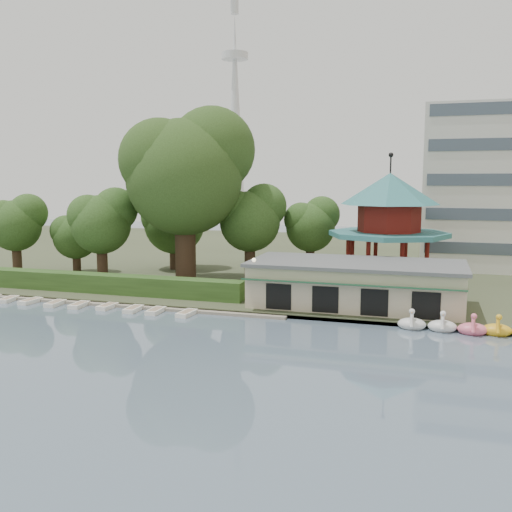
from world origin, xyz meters
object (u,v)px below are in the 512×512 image
at_px(boathouse, 356,283).
at_px(big_tree, 186,168).
at_px(pavilion, 389,218).
at_px(dock, 108,304).

bearing_deg(boathouse, big_tree, 161.71).
bearing_deg(pavilion, boathouse, -101.28).
xyz_separation_m(boathouse, big_tree, (-18.83, 6.23, 10.24)).
bearing_deg(dock, boathouse, 12.24).
distance_m(boathouse, big_tree, 22.32).
relative_size(dock, boathouse, 1.83).
bearing_deg(big_tree, boathouse, -18.29).
relative_size(pavilion, big_tree, 0.72).
height_order(dock, boathouse, boathouse).
height_order(dock, big_tree, big_tree).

